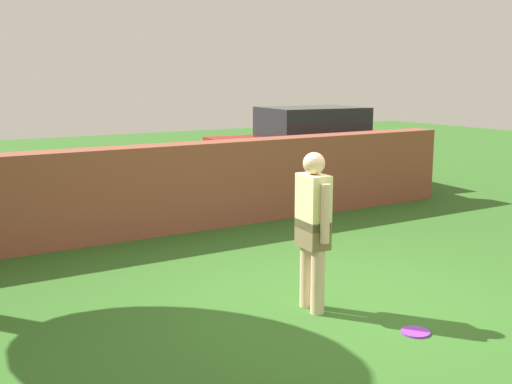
% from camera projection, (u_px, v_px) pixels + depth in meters
% --- Properties ---
extents(ground_plane, '(40.00, 40.00, 0.00)m').
position_uv_depth(ground_plane, '(336.00, 304.00, 6.60)').
color(ground_plane, '#336623').
extents(brick_wall, '(13.50, 0.50, 1.34)m').
position_uv_depth(brick_wall, '(83.00, 197.00, 8.90)').
color(brick_wall, brown).
rests_on(brick_wall, ground).
extents(person, '(0.26, 0.54, 1.62)m').
position_uv_depth(person, '(313.00, 224.00, 6.28)').
color(person, beige).
rests_on(person, ground).
extents(car, '(4.35, 2.26, 1.72)m').
position_uv_depth(car, '(311.00, 148.00, 13.16)').
color(car, '#A51111').
rests_on(car, ground).
extents(frisbee_purple, '(0.27, 0.27, 0.02)m').
position_uv_depth(frisbee_purple, '(415.00, 332.00, 5.85)').
color(frisbee_purple, purple).
rests_on(frisbee_purple, ground).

